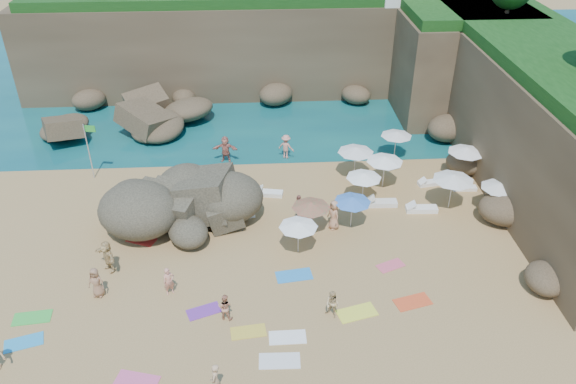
{
  "coord_description": "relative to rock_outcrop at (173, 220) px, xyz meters",
  "views": [
    {
      "loc": [
        0.32,
        -25.05,
        19.86
      ],
      "look_at": [
        2.0,
        3.0,
        2.0
      ],
      "focal_mm": 35.0,
      "sensor_mm": 36.0,
      "label": 1
    }
  ],
  "objects": [
    {
      "name": "towel_0",
      "position": [
        -5.78,
        -9.5,
        0.02
      ],
      "size": [
        1.9,
        1.33,
        0.03
      ],
      "primitive_type": "cube",
      "rotation": [
        0.0,
        0.0,
        0.3
      ],
      "color": "#2692CF",
      "rests_on": "ground"
    },
    {
      "name": "parasol_10",
      "position": [
        10.78,
        -1.29,
        1.92
      ],
      "size": [
        2.22,
        2.22,
        2.1
      ],
      "color": "silver",
      "rests_on": "ground"
    },
    {
      "name": "parasol_8",
      "position": [
        13.6,
        3.13,
        2.09
      ],
      "size": [
        2.41,
        2.41,
        2.28
      ],
      "color": "silver",
      "rests_on": "ground"
    },
    {
      "name": "flag_pole",
      "position": [
        -5.83,
        5.44,
        2.57
      ],
      "size": [
        0.78,
        0.17,
        4.03
      ],
      "color": "silver",
      "rests_on": "ground"
    },
    {
      "name": "person_lie_5",
      "position": [
        8.72,
        -8.65,
        0.28
      ],
      "size": [
        1.49,
        1.62,
        0.56
      ],
      "primitive_type": "imported",
      "rotation": [
        0.0,
        0.0,
        -0.67
      ],
      "color": "tan",
      "rests_on": "ground"
    },
    {
      "name": "towel_13",
      "position": [
        6.47,
        -9.92,
        0.02
      ],
      "size": [
        1.75,
        0.89,
        0.03
      ],
      "primitive_type": "cube",
      "rotation": [
        0.0,
        0.0,
        0.01
      ],
      "color": "white",
      "rests_on": "ground"
    },
    {
      "name": "cliff_corner",
      "position": [
        22.06,
        16.65,
        4.0
      ],
      "size": [
        10.0,
        12.0,
        8.0
      ],
      "primitive_type": "cube",
      "color": "brown",
      "rests_on": "ground"
    },
    {
      "name": "towel_9",
      "position": [
        12.4,
        -5.07,
        0.01
      ],
      "size": [
        1.69,
        1.29,
        0.03
      ],
      "primitive_type": "cube",
      "rotation": [
        0.0,
        0.0,
        0.4
      ],
      "color": "#DE566C",
      "rests_on": "ground"
    },
    {
      "name": "rock_outcrop",
      "position": [
        0.0,
        0.0,
        0.0
      ],
      "size": [
        9.29,
        8.21,
        3.08
      ],
      "primitive_type": null,
      "rotation": [
        0.0,
        0.0,
        -0.38
      ],
      "color": "brown",
      "rests_on": "ground"
    },
    {
      "name": "person_stand_2",
      "position": [
        7.38,
        7.46,
        0.92
      ],
      "size": [
        1.28,
        0.96,
        1.83
      ],
      "primitive_type": "imported",
      "rotation": [
        0.0,
        0.0,
        2.69
      ],
      "color": "tan",
      "rests_on": "ground"
    },
    {
      "name": "person_lie_3",
      "position": [
        -2.83,
        -4.51,
        0.25
      ],
      "size": [
        2.52,
        2.51,
        0.49
      ],
      "primitive_type": "imported",
      "rotation": [
        0.0,
        0.0,
        -0.82
      ],
      "color": "tan",
      "rests_on": "ground"
    },
    {
      "name": "towel_1",
      "position": [
        -0.18,
        -12.05,
        0.02
      ],
      "size": [
        2.07,
        1.41,
        0.03
      ],
      "primitive_type": "cube",
      "rotation": [
        0.0,
        0.0,
        -0.27
      ],
      "color": "#DE5688",
      "rests_on": "ground"
    },
    {
      "name": "parasol_1",
      "position": [
        15.26,
        7.02,
        1.94
      ],
      "size": [
        2.23,
        2.23,
        2.11
      ],
      "color": "silver",
      "rests_on": "ground"
    },
    {
      "name": "towel_7",
      "position": [
        -1.57,
        -1.93,
        0.01
      ],
      "size": [
        1.87,
        1.43,
        0.03
      ],
      "primitive_type": "cube",
      "rotation": [
        0.0,
        0.0,
        -0.4
      ],
      "color": "red",
      "rests_on": "ground"
    },
    {
      "name": "ground",
      "position": [
        5.06,
        -3.35,
        0.0
      ],
      "size": [
        120.0,
        120.0,
        0.0
      ],
      "primitive_type": "plane",
      "color": "tan",
      "rests_on": "ground"
    },
    {
      "name": "parasol_6",
      "position": [
        8.3,
        -1.74,
        1.96
      ],
      "size": [
        2.26,
        2.26,
        2.13
      ],
      "color": "silver",
      "rests_on": "ground"
    },
    {
      "name": "towel_3",
      "position": [
        -5.9,
        -7.91,
        0.02
      ],
      "size": [
        1.89,
        1.09,
        0.03
      ],
      "primitive_type": "cube",
      "rotation": [
        0.0,
        0.0,
        0.11
      ],
      "color": "green",
      "rests_on": "ground"
    },
    {
      "name": "seawater",
      "position": [
        5.06,
        26.65,
        0.0
      ],
      "size": [
        120.0,
        120.0,
        0.0
      ],
      "primitive_type": "plane",
      "color": "#0C4751",
      "rests_on": "ground"
    },
    {
      "name": "towel_8",
      "position": [
        7.07,
        -5.57,
        0.02
      ],
      "size": [
        2.04,
        1.22,
        0.03
      ],
      "primitive_type": "cube",
      "rotation": [
        0.0,
        0.0,
        0.14
      ],
      "color": "#2886D6",
      "rests_on": "ground"
    },
    {
      "name": "parasol_4",
      "position": [
        17.27,
        0.37,
        2.22
      ],
      "size": [
        2.56,
        2.56,
        2.42
      ],
      "color": "silver",
      "rests_on": "ground"
    },
    {
      "name": "cliff_back",
      "position": [
        7.06,
        21.65,
        4.0
      ],
      "size": [
        44.0,
        8.0,
        8.0
      ],
      "primitive_type": "cube",
      "color": "brown",
      "rests_on": "ground"
    },
    {
      "name": "person_stand_0",
      "position": [
        0.64,
        -6.52,
        0.79
      ],
      "size": [
        0.68,
        0.59,
        1.58
      ],
      "primitive_type": "imported",
      "rotation": [
        0.0,
        0.0,
        0.45
      ],
      "color": "tan",
      "rests_on": "ground"
    },
    {
      "name": "parasol_9",
      "position": [
        7.44,
        -3.53,
        1.89
      ],
      "size": [
        2.18,
        2.18,
        2.06
      ],
      "color": "silver",
      "rests_on": "ground"
    },
    {
      "name": "person_stand_5",
      "position": [
        3.03,
        7.27,
        0.97
      ],
      "size": [
        1.86,
        0.76,
        1.95
      ],
      "primitive_type": "imported",
      "rotation": [
        0.0,
        0.0,
        -0.14
      ],
      "color": "#BA6D5D",
      "rests_on": "ground"
    },
    {
      "name": "towel_5",
      "position": [
        6.03,
        -11.29,
        0.02
      ],
      "size": [
        1.88,
        0.98,
        0.03
      ],
      "primitive_type": "cube",
      "rotation": [
        0.0,
        0.0,
        -0.03
      ],
      "color": "silver",
      "rests_on": "ground"
    },
    {
      "name": "parasol_5",
      "position": [
        11.9,
        4.47,
        2.12
      ],
      "size": [
        2.44,
        2.44,
        2.31
      ],
      "color": "silver",
      "rests_on": "ground"
    },
    {
      "name": "lounger_0",
      "position": [
        4.22,
        0.1,
        0.13
      ],
      "size": [
        1.68,
        0.83,
        0.25
      ],
      "primitive_type": "cube",
      "rotation": [
        0.0,
        0.0,
        0.19
      ],
      "color": "white",
      "rests_on": "ground"
    },
    {
      "name": "parasol_0",
      "position": [
        11.92,
        1.38,
        1.94
      ],
      "size": [
        2.24,
        2.24,
        2.12
      ],
      "color": "silver",
      "rests_on": "ground"
    },
    {
      "name": "lounger_5",
      "position": [
        15.46,
        0.07,
        0.15
      ],
      "size": [
        1.98,
        0.75,
        0.3
      ],
      "primitive_type": "cube",
      "rotation": [
        0.0,
        0.0,
        -0.05
      ],
      "color": "white",
      "rests_on": "ground"
    },
    {
      "name": "towel_6",
      "position": [
        2.43,
        -7.96,
        0.01
      ],
      "size": [
        1.82,
        1.35,
        0.03
      ],
      "primitive_type": "cube",
      "rotation": [
        0.0,
        0.0,
        0.36
      ],
      "color": "#722F99",
      "rests_on": "ground"
    },
    {
      "name": "person_stand_1",
      "position": [
        3.53,
        -8.47,
        0.73
      ],
      "size": [
        0.83,
        0.71,
        1.46
      ],
      "primitive_type": "imported",
      "rotation": [
        0.0,
        0.0,
        2.88
      ],
      "color": "tan",
      "rests_on": "ground"
    },
    {
      "name": "lounger_3",
      "position": [
        5.96,
        2.49,
        0.14
      ],
      "size": [
        1.94,
        0.95,
        0.29
      ],
      "primitive_type": "cube",
      "rotation": [
        0.0,
        0.0,
        -0.18
      ],
      "color": "white",
      "rests_on": "ground"
    },
    {
      "name": "lounger_1",
      "position": [
        13.05,
        0.88,
        0.16
      ],
      "size": [
        2.05,
        0.75,
        0.32
      ],
      "primitive_type": "cube",
      "rotation": [
        0.0,
        0.0,
        -0.03
      ],
      "color": "white",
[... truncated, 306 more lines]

